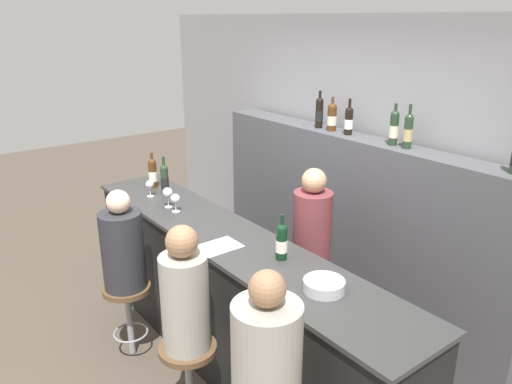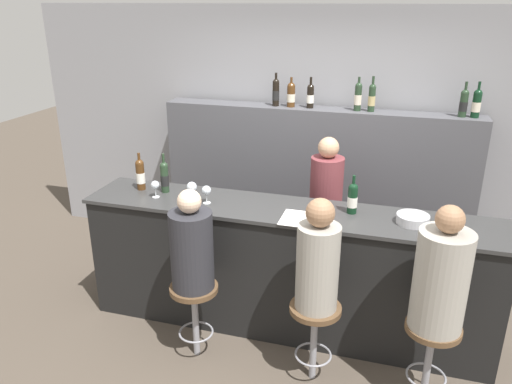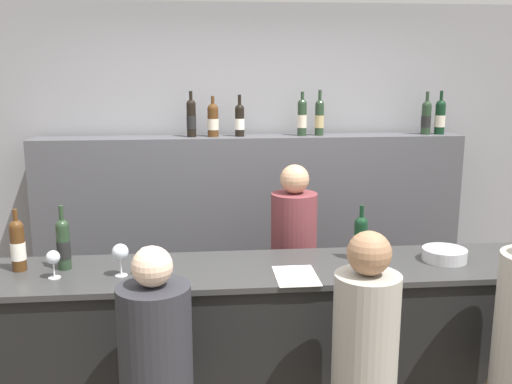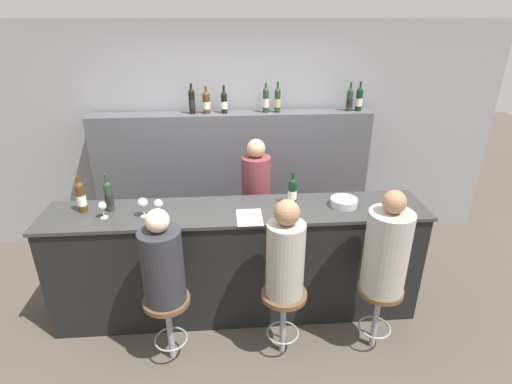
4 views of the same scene
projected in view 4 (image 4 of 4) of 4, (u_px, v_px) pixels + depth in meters
name	position (u px, v px, depth m)	size (l,w,h in m)	color
ground_plane	(240.00, 329.00, 3.67)	(16.00, 16.00, 0.00)	#4C4238
wall_back	(232.00, 137.00, 4.75)	(6.40, 0.05, 2.60)	gray
bar_counter	(238.00, 262.00, 3.69)	(3.34, 0.59, 1.09)	black
back_bar_cabinet	(233.00, 181.00, 4.74)	(3.13, 0.28, 1.64)	#4C4C51
wine_bottle_counter_0	(81.00, 197.00, 3.39)	(0.08, 0.08, 0.33)	#4C2D14
wine_bottle_counter_1	(109.00, 196.00, 3.40)	(0.07, 0.07, 0.34)	#233823
wine_bottle_counter_2	(292.00, 191.00, 3.52)	(0.08, 0.08, 0.31)	black
wine_bottle_backbar_0	(192.00, 101.00, 4.32)	(0.07, 0.07, 0.33)	black
wine_bottle_backbar_1	(206.00, 102.00, 4.33)	(0.08, 0.08, 0.29)	#4C2D14
wine_bottle_backbar_2	(224.00, 102.00, 4.35)	(0.07, 0.07, 0.30)	black
wine_bottle_backbar_3	(266.00, 100.00, 4.37)	(0.07, 0.07, 0.32)	#233823
wine_bottle_backbar_4	(278.00, 100.00, 4.38)	(0.07, 0.07, 0.33)	#233823
wine_bottle_backbar_5	(350.00, 99.00, 4.44)	(0.07, 0.07, 0.32)	#233823
wine_bottle_backbar_6	(359.00, 99.00, 4.45)	(0.08, 0.08, 0.32)	black
wine_glass_0	(102.00, 206.00, 3.29)	(0.07, 0.07, 0.14)	silver
wine_glass_1	(143.00, 203.00, 3.31)	(0.08, 0.08, 0.17)	silver
wine_glass_2	(158.00, 204.00, 3.32)	(0.08, 0.08, 0.15)	silver
metal_bowl	(344.00, 202.00, 3.53)	(0.24, 0.24, 0.07)	#B7B7BC
tasting_menu	(249.00, 217.00, 3.33)	(0.21, 0.30, 0.00)	white
bar_stool_left	(168.00, 312.00, 3.17)	(0.37, 0.37, 0.62)	gray
guest_seated_left	(162.00, 263.00, 2.98)	(0.32, 0.32, 0.78)	#28282D
bar_stool_middle	(284.00, 306.00, 3.23)	(0.37, 0.37, 0.62)	gray
guest_seated_middle	(285.00, 254.00, 3.03)	(0.30, 0.30, 0.82)	gray
bar_stool_right	(379.00, 301.00, 3.29)	(0.37, 0.37, 0.62)	gray
guest_seated_right	(387.00, 249.00, 3.08)	(0.35, 0.35, 0.86)	gray
bartender	(256.00, 214.00, 4.20)	(0.29, 0.29, 1.53)	brown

